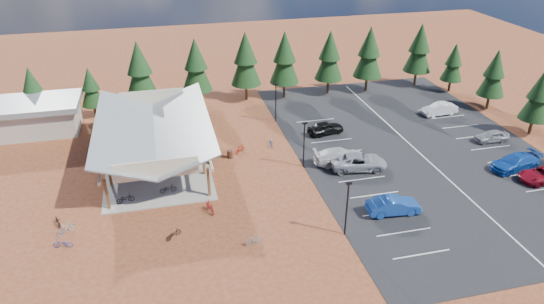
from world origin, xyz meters
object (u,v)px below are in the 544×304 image
(lamp_post_0, at_px, (347,205))
(bike_11, at_px, (210,207))
(bike_7, at_px, (161,125))
(bike_8, at_px, (58,221))
(lamp_post_2, at_px, (276,100))
(bike_0, at_px, (125,199))
(bike_1, at_px, (143,165))
(bike_12, at_px, (173,234))
(bike_13, at_px, (254,240))
(car_3, at_px, (340,156))
(trash_bin_0, at_px, (210,160))
(bike_10, at_px, (63,244))
(car_4, at_px, (326,128))
(lamp_post_1, at_px, (304,141))
(bike_15, at_px, (240,149))
(bike_6, at_px, (178,150))
(car_6, at_px, (544,175))
(bike_16, at_px, (214,155))
(bike_3, at_px, (142,131))
(car_1, at_px, (393,206))
(bike_pavilion, at_px, (154,129))
(bike_2, at_px, (138,152))
(bike_14, at_px, (271,143))
(trash_bin_1, at_px, (230,154))
(outbuilding, at_px, (34,116))
(car_8, at_px, (491,136))
(car_2, at_px, (359,162))
(car_9, at_px, (439,109))
(bike_9, at_px, (66,228))
(bike_4, at_px, (168,189))

(lamp_post_0, relative_size, bike_11, 2.82)
(bike_7, xyz_separation_m, bike_8, (-9.51, -17.64, -0.19))
(lamp_post_2, distance_m, bike_0, 23.55)
(bike_1, distance_m, bike_12, 12.55)
(bike_13, height_order, car_3, car_3)
(trash_bin_0, xyz_separation_m, bike_12, (-4.58, -11.98, -0.04))
(bike_8, bearing_deg, lamp_post_0, -37.03)
(bike_10, distance_m, car_4, 31.81)
(lamp_post_1, xyz_separation_m, bike_15, (-5.97, 4.65, -2.50))
(bike_6, relative_size, car_6, 0.38)
(bike_12, distance_m, bike_13, 6.81)
(bike_16, height_order, car_4, car_4)
(car_4, bearing_deg, bike_3, 66.82)
(lamp_post_1, distance_m, car_1, 11.68)
(bike_pavilion, height_order, bike_3, bike_pavilion)
(bike_2, xyz_separation_m, bike_11, (6.36, -12.34, -0.03))
(trash_bin_0, distance_m, bike_1, 6.90)
(bike_11, distance_m, bike_14, 14.30)
(trash_bin_1, bearing_deg, bike_8, -152.50)
(bike_1, distance_m, bike_2, 3.13)
(trash_bin_0, height_order, bike_0, bike_0)
(outbuilding, relative_size, car_3, 1.93)
(bike_pavilion, height_order, bike_16, bike_pavilion)
(bike_12, bearing_deg, car_8, -114.37)
(bike_pavilion, xyz_separation_m, bike_6, (2.32, 0.87, -3.22))
(car_2, bearing_deg, bike_3, 67.23)
(bike_7, relative_size, bike_8, 1.06)
(bike_15, distance_m, car_9, 27.63)
(bike_14, bearing_deg, bike_15, -162.80)
(trash_bin_1, distance_m, car_6, 32.20)
(bike_7, distance_m, car_4, 20.07)
(bike_3, distance_m, bike_12, 20.84)
(trash_bin_1, distance_m, car_4, 12.63)
(car_2, height_order, car_8, car_2)
(bike_11, height_order, car_6, car_6)
(bike_12, bearing_deg, lamp_post_0, -140.38)
(bike_16, xyz_separation_m, car_6, (31.48, -12.52, 0.24))
(lamp_post_2, bearing_deg, bike_10, -138.53)
(bike_10, bearing_deg, bike_16, 140.45)
(bike_7, xyz_separation_m, bike_9, (-8.62, -19.12, -0.11))
(trash_bin_1, distance_m, bike_7, 11.44)
(car_4, bearing_deg, bike_1, 88.88)
(car_1, height_order, car_2, car_2)
(lamp_post_0, relative_size, car_2, 0.86)
(bike_3, height_order, bike_9, bike_3)
(bike_16, distance_m, car_8, 32.18)
(car_4, bearing_deg, bike_16, 91.31)
(outbuilding, relative_size, trash_bin_1, 12.22)
(bike_13, height_order, car_4, car_4)
(bike_4, height_order, bike_12, bike_4)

